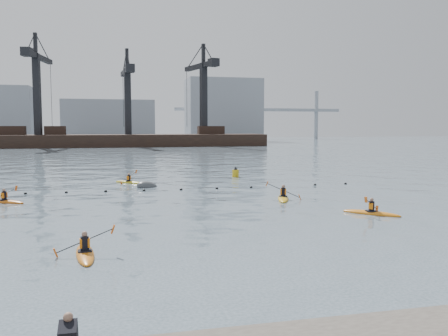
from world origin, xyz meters
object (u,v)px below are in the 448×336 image
Objects in this scene: kayaker_5 at (129,182)px; nav_buoy at (236,173)px; kayaker_4 at (371,212)px; mooring_buoy at (147,187)px; kayaker_3 at (283,198)px; kayaker_0 at (85,253)px; kayaker_2 at (4,201)px.

kayaker_5 reaches higher than nav_buoy.
kayaker_4 reaches higher than nav_buoy.
mooring_buoy is at bearing -95.42° from kayaker_4.
kayaker_4 is (3.01, -6.76, -0.01)m from kayaker_3.
nav_buoy is (-2.47, 22.11, 0.27)m from kayaker_4.
kayaker_4 is 22.25m from nav_buoy.
kayaker_0 is 16.39m from kayaker_2.
mooring_buoy is 1.60× the size of nav_buoy.
kayaker_0 is 2.86× the size of nav_buoy.
kayaker_2 is at bearing -177.72° from kayaker_5.
mooring_buoy is 11.39m from nav_buoy.
nav_buoy is (9.50, 6.26, 0.38)m from mooring_buoy.
kayaker_3 reaches higher than kayaker_5.
kayaker_5 is 11.28m from nav_buoy.
kayaker_0 is 1.31× the size of kayaker_5.
kayaker_2 is 0.86× the size of kayaker_3.
kayaker_0 is 24.89m from kayaker_5.
kayaker_4 is at bearing -83.63° from nav_buoy.
nav_buoy is (13.60, 27.53, 0.27)m from kayaker_0.
kayaker_2 is (-6.07, 15.22, -0.00)m from kayaker_0.
kayaker_2 reaches higher than mooring_buoy.
kayaker_4 is at bearing 13.17° from kayaker_0.
nav_buoy is at bearing -22.79° from kayaker_2.
kayaker_4 is 2.44× the size of nav_buoy.
kayaker_3 is 15.37m from nav_buoy.
kayaker_2 is 12.92m from kayaker_5.
kayaker_0 is at bearing -141.34° from kayaker_5.
kayaker_0 is at bearing -116.29° from nav_buoy.
kayaker_0 is 1.79× the size of mooring_buoy.
kayaker_0 is 0.96× the size of kayaker_3.
kayaker_5 is 3.77m from mooring_buoy.
kayaker_5 is (-10.39, 12.57, -0.01)m from kayaker_3.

